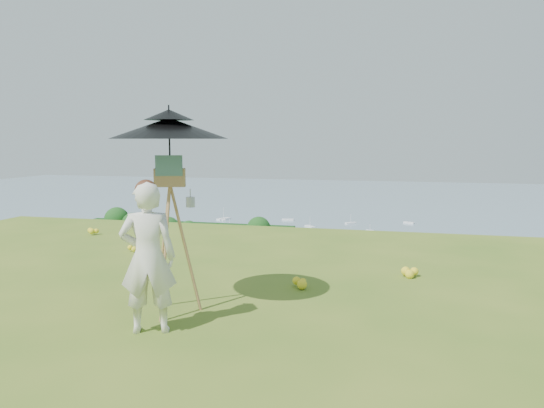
% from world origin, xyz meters
% --- Properties ---
extents(ground, '(14.00, 14.00, 0.00)m').
position_xyz_m(ground, '(0.00, 0.00, 0.00)').
color(ground, '#4E7421').
rests_on(ground, ground).
extents(shoreline_tier, '(170.00, 28.00, 8.00)m').
position_xyz_m(shoreline_tier, '(0.00, 75.00, -36.00)').
color(shoreline_tier, '#726C5B').
rests_on(shoreline_tier, bay_water).
extents(bay_water, '(700.00, 700.00, 0.00)m').
position_xyz_m(bay_water, '(0.00, 240.00, -34.00)').
color(bay_water, '#7693A9').
rests_on(bay_water, ground).
extents(peninsula, '(90.00, 60.00, 12.00)m').
position_xyz_m(peninsula, '(-75.00, 155.00, -29.00)').
color(peninsula, '#103D11').
rests_on(peninsula, bay_water).
extents(slope_trees, '(110.00, 50.00, 6.00)m').
position_xyz_m(slope_trees, '(0.00, 35.00, -15.00)').
color(slope_trees, '#174D19').
rests_on(slope_trees, forest_slope).
extents(harbor_town, '(110.00, 22.00, 5.00)m').
position_xyz_m(harbor_town, '(0.00, 75.00, -29.50)').
color(harbor_town, beige).
rests_on(harbor_town, shoreline_tier).
extents(moored_boats, '(140.00, 140.00, 0.70)m').
position_xyz_m(moored_boats, '(-12.50, 161.00, -33.65)').
color(moored_boats, white).
rests_on(moored_boats, bay_water).
extents(wildflowers, '(10.00, 10.50, 0.12)m').
position_xyz_m(wildflowers, '(0.00, 0.25, 0.06)').
color(wildflowers, yellow).
rests_on(wildflowers, ground).
extents(painter, '(0.65, 0.54, 1.52)m').
position_xyz_m(painter, '(-0.07, 0.39, 0.76)').
color(painter, silver).
rests_on(painter, ground).
extents(field_easel, '(0.85, 0.85, 1.76)m').
position_xyz_m(field_easel, '(-0.09, 1.01, 0.88)').
color(field_easel, '#AD7548').
rests_on(field_easel, ground).
extents(sun_umbrella, '(1.56, 1.56, 0.85)m').
position_xyz_m(sun_umbrella, '(-0.10, 1.03, 1.87)').
color(sun_umbrella, black).
rests_on(sun_umbrella, field_easel).
extents(painter_cap, '(0.24, 0.27, 0.10)m').
position_xyz_m(painter_cap, '(-0.07, 0.39, 1.48)').
color(painter_cap, '#D07572').
rests_on(painter_cap, painter).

